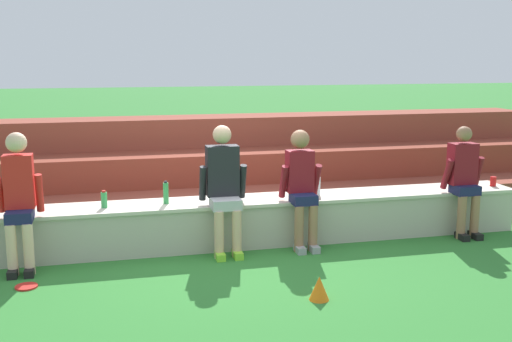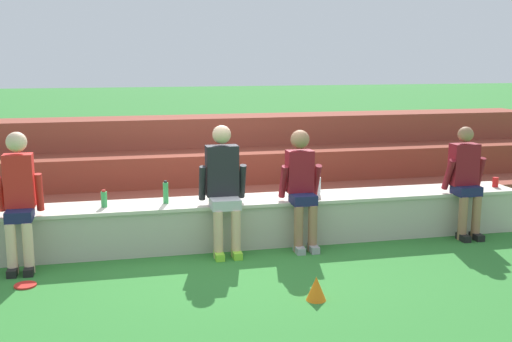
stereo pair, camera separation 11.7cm
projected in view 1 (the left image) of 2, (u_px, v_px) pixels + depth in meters
The scene contains 14 objects.
ground_plane at pixel (223, 252), 7.35m from camera, with size 80.00×80.00×0.00m, color #2D752D.
stone_seating_wall at pixel (218, 222), 7.58m from camera, with size 7.84×0.64×0.56m.
brick_bleachers at pixel (195, 174), 9.41m from camera, with size 11.52×2.34×1.34m.
person_far_left at pixel (19, 197), 6.64m from camera, with size 0.48×0.53×1.49m.
person_left_of_center at pixel (224, 184), 7.22m from camera, with size 0.56×0.56×1.50m.
person_center at pixel (302, 184), 7.44m from camera, with size 0.50×0.54×1.42m.
person_right_of_center at pixel (464, 178), 7.92m from camera, with size 0.52×0.45×1.41m.
water_bottle_near_left at pixel (318, 186), 7.82m from camera, with size 0.07×0.07×0.25m.
water_bottle_near_right at pixel (166, 193), 7.35m from camera, with size 0.06×0.06×0.27m.
water_bottle_mid_left at pixel (104, 200), 7.16m from camera, with size 0.07×0.07×0.20m.
plastic_cup_left_end at pixel (468, 182), 8.36m from camera, with size 0.09×0.09×0.13m, color red.
plastic_cup_middle at pixel (493, 181), 8.36m from camera, with size 0.08×0.08×0.13m, color red.
frisbee at pixel (26, 287), 6.24m from camera, with size 0.22×0.22×0.02m, color red.
sports_cone at pixel (319, 288), 5.90m from camera, with size 0.19×0.19×0.23m, color orange.
Camera 1 is at (-1.30, -6.94, 2.29)m, focal length 43.59 mm.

